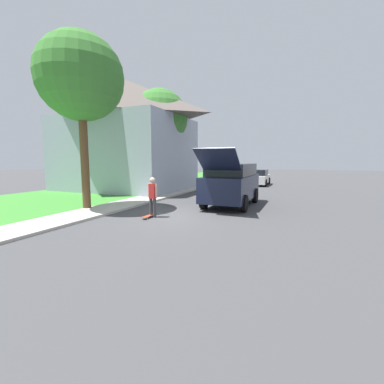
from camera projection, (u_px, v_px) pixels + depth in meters
The scene contains 10 objects.
ground_plane at pixel (177, 216), 10.69m from camera, with size 120.00×120.00×0.00m, color #3D3D3F.
lawn at pixel (117, 191), 19.29m from camera, with size 10.00×80.00×0.08m.
sidewalk at pixel (169, 193), 17.57m from camera, with size 1.80×80.00×0.10m.
house at pixel (126, 133), 19.92m from camera, with size 9.95×8.08×8.33m.
lawn_tree_near at pixel (81, 78), 11.26m from camera, with size 3.76×3.76×7.71m.
lawn_tree_far at pixel (159, 118), 18.99m from camera, with size 4.19×4.19×7.43m.
suv_parked at pixel (232, 183), 12.98m from camera, with size 2.15×5.33×2.79m.
car_down_street at pixel (258, 178), 24.05m from camera, with size 1.92×4.13×1.45m.
skateboarder at pixel (153, 196), 10.28m from camera, with size 0.41×0.21×1.62m.
skateboard at pixel (149, 216), 10.26m from camera, with size 0.21×0.81×0.10m.
Camera 1 is at (4.71, -9.40, 2.28)m, focal length 24.00 mm.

